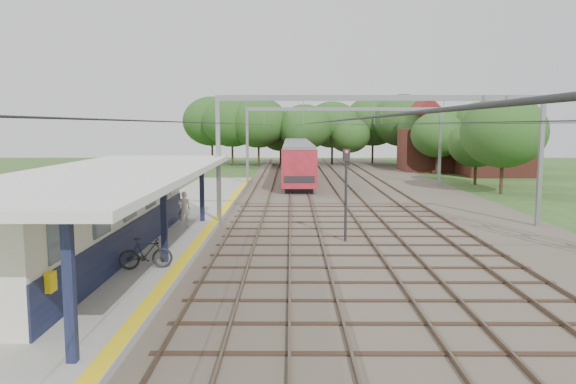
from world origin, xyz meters
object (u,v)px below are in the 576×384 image
object	(u,v)px
person	(184,209)
signal_post	(346,184)
bicycle	(146,253)
train	(297,157)

from	to	relation	value
person	signal_post	size ratio (longest dim) A/B	0.40
bicycle	signal_post	world-z (taller)	signal_post
bicycle	train	xyz separation A→B (m)	(5.83, 41.03, 1.17)
person	bicycle	xyz separation A→B (m)	(0.26, -8.66, -0.32)
train	signal_post	world-z (taller)	signal_post
bicycle	signal_post	size ratio (longest dim) A/B	0.43
bicycle	person	bearing A→B (deg)	-12.17
person	bicycle	world-z (taller)	person
person	bicycle	bearing A→B (deg)	86.84
train	bicycle	bearing A→B (deg)	-98.09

